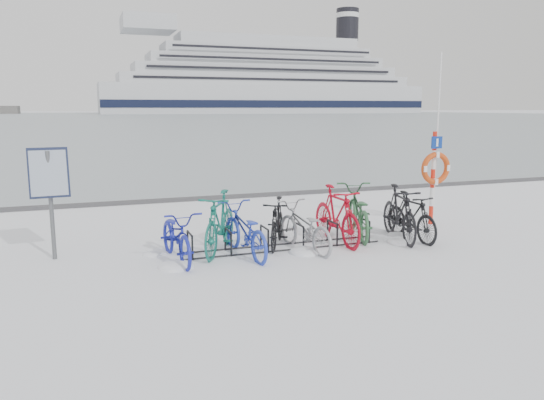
% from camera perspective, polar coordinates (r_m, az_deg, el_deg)
% --- Properties ---
extents(ground, '(900.00, 900.00, 0.00)m').
position_cam_1_polar(ground, '(10.36, 1.08, -5.20)').
color(ground, white).
rests_on(ground, ground).
extents(ice_sheet, '(400.00, 298.00, 0.02)m').
position_cam_1_polar(ice_sheet, '(164.41, -18.61, 8.46)').
color(ice_sheet, '#95A1A8').
rests_on(ice_sheet, ground).
extents(quay_edge, '(400.00, 0.25, 0.10)m').
position_cam_1_polar(quay_edge, '(15.88, -6.46, 0.24)').
color(quay_edge, '#3F3F42').
rests_on(quay_edge, ground).
extents(bike_rack, '(4.00, 0.48, 0.46)m').
position_cam_1_polar(bike_rack, '(10.31, 1.08, -4.23)').
color(bike_rack, black).
rests_on(bike_rack, ground).
extents(info_board, '(0.69, 0.30, 2.01)m').
position_cam_1_polar(info_board, '(10.11, -22.85, 2.03)').
color(info_board, '#595B5E').
rests_on(info_board, ground).
extents(lifebuoy_station, '(0.76, 0.22, 3.93)m').
position_cam_1_polar(lifebuoy_station, '(12.77, 17.14, 3.27)').
color(lifebuoy_station, red).
rests_on(lifebuoy_station, ground).
extents(cruise_ferry, '(149.71, 28.21, 49.19)m').
position_cam_1_polar(cruise_ferry, '(250.43, -0.72, 12.36)').
color(cruise_ferry, silver).
rests_on(cruise_ferry, ground).
extents(bike_0, '(0.80, 1.91, 0.98)m').
position_cam_1_polar(bike_0, '(9.61, -10.22, -3.55)').
color(bike_0, '#19219B').
rests_on(bike_0, ground).
extents(bike_1, '(1.45, 1.99, 1.18)m').
position_cam_1_polar(bike_1, '(10.04, -5.63, -2.26)').
color(bike_1, '#136556').
rests_on(bike_1, ground).
extents(bike_2, '(0.86, 1.95, 0.99)m').
position_cam_1_polar(bike_2, '(9.79, -2.98, -3.11)').
color(bike_2, '#253CB9').
rests_on(bike_2, ground).
extents(bike_3, '(1.16, 1.66, 0.98)m').
position_cam_1_polar(bike_3, '(10.47, 0.56, -2.28)').
color(bike_3, black).
rests_on(bike_3, ground).
extents(bike_4, '(0.92, 1.89, 0.95)m').
position_cam_1_polar(bike_4, '(10.17, 3.47, -2.75)').
color(bike_4, gray).
rests_on(bike_4, ground).
extents(bike_5, '(0.57, 1.97, 1.18)m').
position_cam_1_polar(bike_5, '(10.78, 6.97, -1.45)').
color(bike_5, '#B30A1D').
rests_on(bike_5, ground).
extents(bike_6, '(1.37, 2.25, 1.11)m').
position_cam_1_polar(bike_6, '(11.39, 9.18, -1.06)').
color(bike_6, '#2D6239').
rests_on(bike_6, ground).
extents(bike_7, '(0.96, 1.99, 1.16)m').
position_cam_1_polar(bike_7, '(11.25, 13.53, -1.24)').
color(bike_7, black).
rests_on(bike_7, ground).
extents(bike_8, '(0.53, 1.71, 1.02)m').
position_cam_1_polar(bike_8, '(11.34, 14.75, -1.57)').
color(bike_8, black).
rests_on(bike_8, ground).
extents(snow_drifts, '(5.59, 1.90, 0.22)m').
position_cam_1_polar(snow_drifts, '(10.36, 2.35, -5.21)').
color(snow_drifts, white).
rests_on(snow_drifts, ground).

